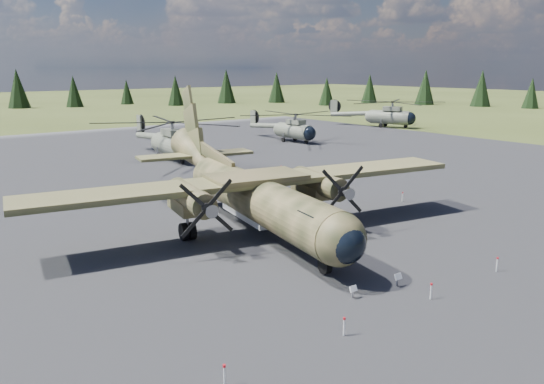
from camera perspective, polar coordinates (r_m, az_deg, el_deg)
ground at (r=35.56m, az=-3.21°, el=-5.05°), size 500.00×500.00×0.00m
apron at (r=43.86m, az=-10.61°, el=-1.72°), size 120.00×120.00×0.04m
transport_plane at (r=37.20m, az=-2.45°, el=0.47°), size 30.99×27.87×10.22m
helicopter_near at (r=66.06m, az=-10.84°, el=6.31°), size 20.59×23.30×4.88m
helicopter_mid at (r=81.55m, az=2.35°, el=7.54°), size 17.93×20.65×4.36m
helicopter_far at (r=104.44m, az=12.55°, el=8.73°), size 25.69×25.69×4.99m
info_placard_left at (r=26.87m, az=8.72°, el=-10.38°), size 0.44×0.20×0.67m
info_placard_right at (r=28.65m, az=13.39°, el=-8.97°), size 0.47×0.20×0.73m
barrier_fence at (r=35.09m, az=-3.77°, el=-4.44°), size 33.12×29.62×0.85m
treeline at (r=32.00m, az=-15.07°, el=1.38°), size 289.71×294.20×10.97m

